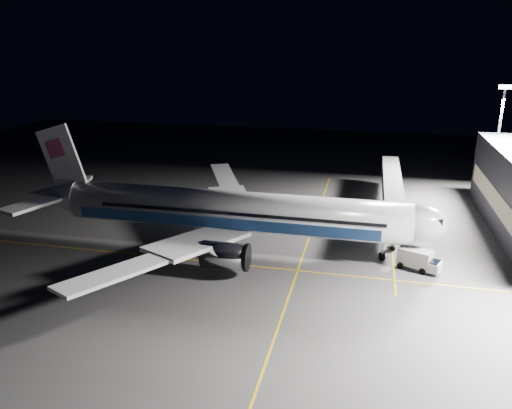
{
  "coord_description": "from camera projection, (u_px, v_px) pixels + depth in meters",
  "views": [
    {
      "loc": [
        17.85,
        -63.45,
        28.05
      ],
      "look_at": [
        2.84,
        1.37,
        6.0
      ],
      "focal_mm": 35.0,
      "sensor_mm": 36.0,
      "label": 1
    }
  ],
  "objects": [
    {
      "name": "jet_bridge",
      "position": [
        392.0,
        190.0,
        81.87
      ],
      "size": [
        3.6,
        34.4,
        6.3
      ],
      "color": "#B2B2B7",
      "rests_on": "ground"
    },
    {
      "name": "guide_line_cross",
      "position": [
        222.0,
        263.0,
        65.77
      ],
      "size": [
        70.0,
        0.25,
        0.01
      ],
      "primitive_type": "cube",
      "color": "gold",
      "rests_on": "ground"
    },
    {
      "name": "guide_line_main",
      "position": [
        304.0,
        252.0,
        69.18
      ],
      "size": [
        0.25,
        80.0,
        0.01
      ],
      "primitive_type": "cube",
      "color": "gold",
      "rests_on": "ground"
    },
    {
      "name": "guide_line_side",
      "position": [
        391.0,
        233.0,
        75.86
      ],
      "size": [
        0.25,
        40.0,
        0.01
      ],
      "primitive_type": "cube",
      "color": "gold",
      "rests_on": "ground"
    },
    {
      "name": "safety_cone_c",
      "position": [
        216.0,
        215.0,
        83.1
      ],
      "size": [
        0.39,
        0.39,
        0.58
      ],
      "primitive_type": "cone",
      "color": "#FF550A",
      "rests_on": "ground"
    },
    {
      "name": "ground",
      "position": [
        235.0,
        246.0,
        71.32
      ],
      "size": [
        200.0,
        200.0,
        0.0
      ],
      "primitive_type": "plane",
      "color": "#4C4C4F",
      "rests_on": "ground"
    },
    {
      "name": "safety_cone_a",
      "position": [
        267.0,
        215.0,
        83.17
      ],
      "size": [
        0.39,
        0.39,
        0.59
      ],
      "primitive_type": "cone",
      "color": "#FF550A",
      "rests_on": "ground"
    },
    {
      "name": "floodlight_mast_north",
      "position": [
        499.0,
        132.0,
        88.44
      ],
      "size": [
        2.4,
        0.68,
        20.7
      ],
      "color": "#59595E",
      "rests_on": "ground"
    },
    {
      "name": "service_truck",
      "position": [
        419.0,
        259.0,
        63.49
      ],
      "size": [
        5.64,
        4.0,
        2.7
      ],
      "rotation": [
        0.0,
        0.0,
        -0.41
      ],
      "color": "silver",
      "rests_on": "ground"
    },
    {
      "name": "safety_cone_b",
      "position": [
        289.0,
        220.0,
        80.71
      ],
      "size": [
        0.43,
        0.43,
        0.65
      ],
      "primitive_type": "cone",
      "color": "#FF550A",
      "rests_on": "ground"
    },
    {
      "name": "baggage_tug",
      "position": [
        208.0,
        195.0,
        91.59
      ],
      "size": [
        2.95,
        2.57,
        1.86
      ],
      "rotation": [
        0.0,
        0.0,
        -0.23
      ],
      "color": "black",
      "rests_on": "ground"
    },
    {
      "name": "airliner",
      "position": [
        227.0,
        211.0,
        69.93
      ],
      "size": [
        61.48,
        54.22,
        16.64
      ],
      "color": "silver",
      "rests_on": "ground"
    }
  ]
}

